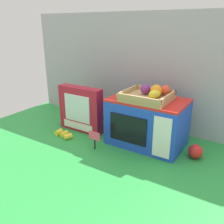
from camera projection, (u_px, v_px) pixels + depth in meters
The scene contains 8 objects.
ground_plane at pixel (116, 136), 1.43m from camera, with size 1.70×1.70×0.00m, color green.
display_back_panel at pixel (137, 71), 1.51m from camera, with size 1.61×0.03×0.70m, color #A0A3A8.
toy_microwave at pixel (147, 122), 1.31m from camera, with size 0.40×0.27×0.26m.
food_groups_crate at pixel (150, 95), 1.24m from camera, with size 0.23×0.22×0.08m.
cookie_set_box at pixel (81, 109), 1.48m from camera, with size 0.29×0.07×0.28m.
price_sign at pixel (94, 138), 1.27m from camera, with size 0.07×0.01×0.10m.
loose_toy_banana at pixel (64, 134), 1.43m from camera, with size 0.13×0.07×0.03m.
loose_toy_apple at pixel (195, 151), 1.19m from camera, with size 0.07×0.07×0.07m, color red.
Camera 1 is at (0.67, -1.11, 0.63)m, focal length 38.67 mm.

